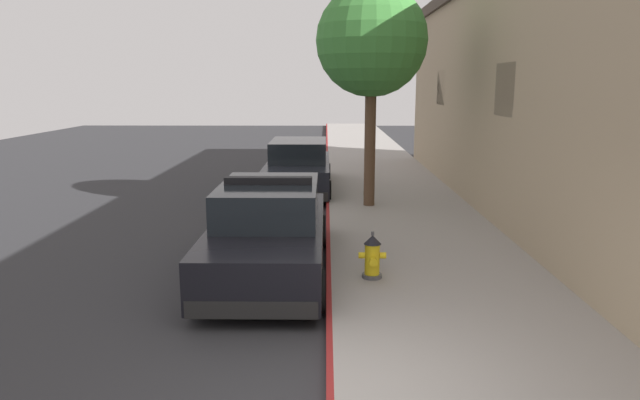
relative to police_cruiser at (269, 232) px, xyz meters
The scene contains 8 objects.
ground_plane 6.50m from the police_cruiser, 119.01° to the left, with size 30.11×60.00×0.20m, color #2B2B2D.
sidewalk_pavement 6.36m from the police_cruiser, 62.97° to the left, with size 3.62×60.00×0.17m, color gray.
curb_painted_edge 5.77m from the police_cruiser, 79.71° to the left, with size 0.08×60.00×0.17m, color maroon.
storefront_building 8.19m from the police_cruiser, 19.94° to the left, with size 5.67×24.16×6.01m.
police_cruiser is the anchor object (origin of this frame).
parked_car_silver_ahead 7.63m from the police_cruiser, 88.88° to the left, with size 1.94×4.84×1.56m.
fire_hydrant 1.87m from the police_cruiser, 21.91° to the right, with size 0.44×0.40×0.76m.
street_tree 6.39m from the police_cruiser, 67.14° to the left, with size 2.72×2.72×5.46m.
Camera 1 is at (-0.09, -5.10, 3.23)m, focal length 32.09 mm.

